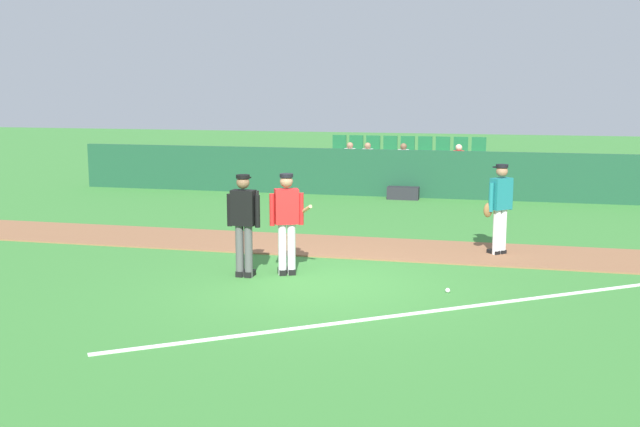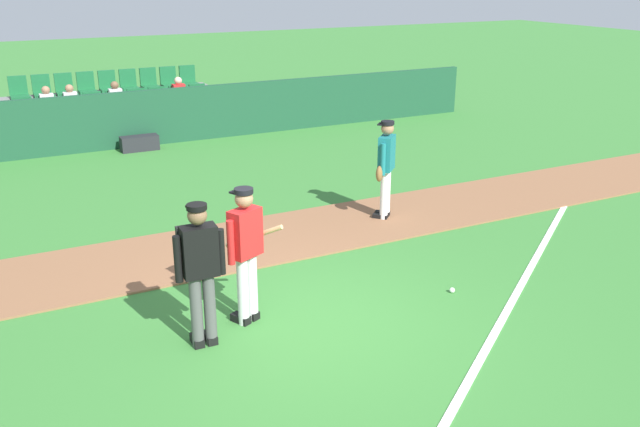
{
  "view_description": "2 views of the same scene",
  "coord_description": "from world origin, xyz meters",
  "px_view_note": "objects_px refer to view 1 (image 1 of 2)",
  "views": [
    {
      "loc": [
        2.95,
        -11.98,
        3.25
      ],
      "look_at": [
        -0.25,
        1.33,
        0.94
      ],
      "focal_mm": 42.99,
      "sensor_mm": 36.0,
      "label": 1
    },
    {
      "loc": [
        -3.31,
        -6.88,
        4.2
      ],
      "look_at": [
        0.84,
        1.27,
        0.93
      ],
      "focal_mm": 38.6,
      "sensor_mm": 36.0,
      "label": 2
    }
  ],
  "objects_px": {
    "equipment_bag": "(403,193)",
    "batter_red_jersey": "(287,220)",
    "runner_teal_jersey": "(500,206)",
    "baseball": "(448,290)",
    "umpire_home_plate": "(244,219)"
  },
  "relations": [
    {
      "from": "batter_red_jersey",
      "to": "runner_teal_jersey",
      "type": "height_order",
      "value": "same"
    },
    {
      "from": "equipment_bag",
      "to": "batter_red_jersey",
      "type": "bearing_deg",
      "value": -94.94
    },
    {
      "from": "umpire_home_plate",
      "to": "baseball",
      "type": "xyz_separation_m",
      "value": [
        3.46,
        -0.23,
        -0.96
      ]
    },
    {
      "from": "runner_teal_jersey",
      "to": "equipment_bag",
      "type": "relative_size",
      "value": 1.96
    },
    {
      "from": "equipment_bag",
      "to": "baseball",
      "type": "bearing_deg",
      "value": -78.57
    },
    {
      "from": "batter_red_jersey",
      "to": "umpire_home_plate",
      "type": "relative_size",
      "value": 1.0
    },
    {
      "from": "umpire_home_plate",
      "to": "equipment_bag",
      "type": "relative_size",
      "value": 1.96
    },
    {
      "from": "umpire_home_plate",
      "to": "runner_teal_jersey",
      "type": "distance_m",
      "value": 5.0
    },
    {
      "from": "runner_teal_jersey",
      "to": "baseball",
      "type": "height_order",
      "value": "runner_teal_jersey"
    },
    {
      "from": "runner_teal_jersey",
      "to": "equipment_bag",
      "type": "height_order",
      "value": "runner_teal_jersey"
    },
    {
      "from": "equipment_bag",
      "to": "runner_teal_jersey",
      "type": "bearing_deg",
      "value": -68.31
    },
    {
      "from": "batter_red_jersey",
      "to": "runner_teal_jersey",
      "type": "bearing_deg",
      "value": 34.49
    },
    {
      "from": "runner_teal_jersey",
      "to": "equipment_bag",
      "type": "distance_m",
      "value": 7.42
    },
    {
      "from": "equipment_bag",
      "to": "umpire_home_plate",
      "type": "bearing_deg",
      "value": -98.76
    },
    {
      "from": "runner_teal_jersey",
      "to": "baseball",
      "type": "relative_size",
      "value": 23.78
    }
  ]
}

